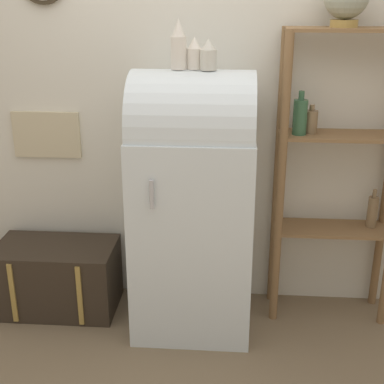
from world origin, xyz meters
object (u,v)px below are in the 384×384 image
(refrigerator, at_px, (193,199))
(vase_center, at_px, (194,54))
(vase_right, at_px, (208,55))
(suitcase_trunk, at_px, (57,277))
(vase_left, at_px, (179,46))

(refrigerator, height_order, vase_center, vase_center)
(vase_center, bearing_deg, vase_right, -20.50)
(suitcase_trunk, distance_m, vase_left, 1.67)
(vase_left, height_order, vase_right, vase_left)
(vase_center, bearing_deg, vase_left, -172.79)
(vase_center, distance_m, vase_right, 0.08)
(suitcase_trunk, bearing_deg, vase_right, -5.01)
(suitcase_trunk, bearing_deg, vase_center, -3.62)
(vase_center, bearing_deg, refrigerator, -113.40)
(refrigerator, height_order, vase_left, vase_left)
(vase_left, relative_size, vase_right, 1.61)
(refrigerator, xyz_separation_m, vase_center, (0.01, 0.01, 0.82))
(vase_left, bearing_deg, suitcase_trunk, 175.26)
(suitcase_trunk, height_order, vase_center, vase_center)
(refrigerator, relative_size, suitcase_trunk, 2.05)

